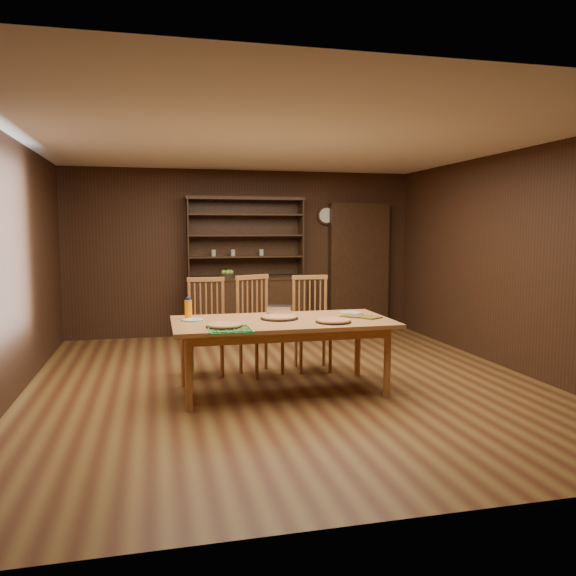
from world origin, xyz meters
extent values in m
plane|color=brown|center=(0.00, 0.00, 0.00)|extent=(6.00, 6.00, 0.00)
plane|color=white|center=(0.00, 0.00, 2.60)|extent=(6.00, 6.00, 0.00)
plane|color=#341B10|center=(0.00, 3.00, 1.30)|extent=(5.50, 0.00, 5.50)
plane|color=#341B10|center=(0.00, -3.00, 1.30)|extent=(5.50, 0.00, 5.50)
plane|color=#341B10|center=(-2.75, 0.00, 1.30)|extent=(0.00, 6.00, 6.00)
plane|color=#341B10|center=(2.75, 0.00, 1.30)|extent=(0.00, 6.00, 6.00)
cube|color=#331F11|center=(0.00, 2.74, 0.45)|extent=(1.80, 0.50, 0.90)
cube|color=#331F11|center=(0.00, 2.74, 0.92)|extent=(1.84, 0.52, 0.04)
cube|color=#331F11|center=(0.00, 2.97, 1.55)|extent=(1.80, 0.02, 1.20)
cube|color=#331F11|center=(-0.89, 2.82, 1.55)|extent=(0.02, 0.32, 1.20)
cube|color=#331F11|center=(0.89, 2.82, 1.55)|extent=(0.02, 0.32, 1.20)
cube|color=#331F11|center=(0.00, 2.82, 2.15)|extent=(1.84, 0.34, 0.05)
cylinder|color=gray|center=(-0.50, 2.82, 1.31)|extent=(0.07, 0.07, 0.10)
cylinder|color=gray|center=(-0.20, 2.82, 1.31)|extent=(0.07, 0.07, 0.10)
cube|color=#331F11|center=(1.90, 2.90, 1.05)|extent=(1.00, 0.18, 2.10)
cylinder|color=#331F11|center=(1.35, 2.96, 1.90)|extent=(0.30, 0.04, 0.30)
cylinder|color=beige|center=(1.35, 2.94, 1.90)|extent=(0.24, 0.01, 0.24)
cube|color=#CA7A46|center=(-0.12, -0.32, 0.73)|extent=(2.23, 1.11, 0.04)
cylinder|color=#CA7A46|center=(-1.10, -0.74, 0.35)|extent=(0.07, 0.07, 0.71)
cylinder|color=#CA7A46|center=(-1.10, 0.11, 0.35)|extent=(0.07, 0.07, 0.71)
cylinder|color=#CA7A46|center=(0.86, -0.74, 0.35)|extent=(0.07, 0.07, 0.71)
cylinder|color=#CA7A46|center=(0.86, 0.11, 0.35)|extent=(0.07, 0.07, 0.71)
cube|color=#A87939|center=(-0.82, 0.54, 0.47)|extent=(0.49, 0.47, 0.04)
cylinder|color=#A87939|center=(-1.01, 0.39, 0.23)|extent=(0.04, 0.04, 0.45)
cylinder|color=#A87939|center=(-0.98, 0.72, 0.23)|extent=(0.04, 0.04, 0.45)
cylinder|color=#A87939|center=(-0.66, 0.36, 0.23)|extent=(0.04, 0.04, 0.45)
cylinder|color=#A87939|center=(-0.63, 0.69, 0.23)|extent=(0.04, 0.04, 0.45)
cube|color=#A87939|center=(-0.81, 0.73, 1.09)|extent=(0.44, 0.07, 0.05)
cube|color=#A87939|center=(-0.20, 0.42, 0.48)|extent=(0.61, 0.60, 0.04)
cylinder|color=#A87939|center=(-0.30, 0.20, 0.23)|extent=(0.04, 0.04, 0.46)
cylinder|color=#A87939|center=(-0.43, 0.51, 0.23)|extent=(0.04, 0.04, 0.46)
cylinder|color=#A87939|center=(0.03, 0.34, 0.23)|extent=(0.04, 0.04, 0.46)
cylinder|color=#A87939|center=(-0.10, 0.65, 0.23)|extent=(0.04, 0.04, 0.46)
cube|color=#A87939|center=(-0.28, 0.60, 1.12)|extent=(0.42, 0.21, 0.05)
cube|color=#A87939|center=(0.43, 0.49, 0.47)|extent=(0.49, 0.47, 0.04)
cylinder|color=#A87939|center=(0.25, 0.34, 0.23)|extent=(0.04, 0.04, 0.45)
cylinder|color=#A87939|center=(0.27, 0.66, 0.23)|extent=(0.04, 0.04, 0.45)
cylinder|color=#A87939|center=(0.60, 0.31, 0.23)|extent=(0.04, 0.04, 0.45)
cylinder|color=#A87939|center=(0.62, 0.64, 0.23)|extent=(0.04, 0.04, 0.45)
cube|color=#A87939|center=(0.45, 0.68, 1.10)|extent=(0.44, 0.06, 0.05)
cylinder|color=black|center=(-0.75, -0.60, 0.76)|extent=(0.35, 0.35, 0.01)
cylinder|color=tan|center=(-0.75, -0.60, 0.77)|extent=(0.32, 0.32, 0.02)
torus|color=#CA8D48|center=(-0.75, -0.60, 0.77)|extent=(0.33, 0.33, 0.03)
cylinder|color=black|center=(0.34, -0.58, 0.76)|extent=(0.36, 0.36, 0.01)
cylinder|color=tan|center=(0.34, -0.58, 0.77)|extent=(0.33, 0.33, 0.02)
torus|color=#CA8D48|center=(0.34, -0.58, 0.77)|extent=(0.34, 0.34, 0.03)
cylinder|color=black|center=(-0.14, -0.25, 0.76)|extent=(0.40, 0.40, 0.01)
cylinder|color=tan|center=(-0.14, -0.25, 0.77)|extent=(0.36, 0.36, 0.02)
torus|color=#CA8D48|center=(-0.14, -0.25, 0.77)|extent=(0.36, 0.36, 0.03)
cylinder|color=silver|center=(-1.02, -0.14, 0.76)|extent=(0.23, 0.23, 0.01)
torus|color=#345A9C|center=(-1.02, -0.14, 0.76)|extent=(0.24, 0.24, 0.01)
cylinder|color=silver|center=(0.71, -0.06, 0.76)|extent=(0.26, 0.26, 0.01)
torus|color=#345A9C|center=(0.71, -0.06, 0.76)|extent=(0.26, 0.26, 0.01)
cube|color=white|center=(-0.08, 0.00, 0.80)|extent=(0.30, 0.26, 0.10)
cylinder|color=orange|center=(-1.05, -0.03, 0.85)|extent=(0.08, 0.08, 0.20)
cylinder|color=#13199A|center=(-1.05, -0.03, 0.96)|extent=(0.04, 0.04, 0.03)
cube|color=#9D1D12|center=(0.80, -0.40, 0.76)|extent=(0.27, 0.27, 0.01)
cube|color=#9D1D12|center=(0.65, -0.27, 0.76)|extent=(0.30, 0.30, 0.02)
cylinder|color=black|center=(-0.31, 2.69, 0.97)|extent=(0.25, 0.25, 0.06)
sphere|color=#77B730|center=(-0.36, 2.69, 1.02)|extent=(0.08, 0.08, 0.08)
sphere|color=#77B730|center=(-0.28, 2.72, 1.02)|extent=(0.08, 0.08, 0.08)
sphere|color=#77B730|center=(-0.31, 2.64, 1.02)|extent=(0.08, 0.08, 0.08)
sphere|color=#77B730|center=(-0.25, 2.67, 1.02)|extent=(0.08, 0.08, 0.08)
camera|label=1|loc=(-1.37, -5.86, 1.68)|focal=35.00mm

